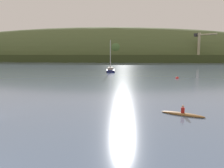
% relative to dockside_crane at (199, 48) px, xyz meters
% --- Properties ---
extents(far_shoreline_hill, '(510.38, 96.12, 60.69)m').
position_rel_dockside_crane_xyz_m(far_shoreline_hill, '(-84.18, 34.39, -10.36)').
color(far_shoreline_hill, '#35401E').
rests_on(far_shoreline_hill, ground).
extents(dockside_crane, '(14.11, 10.57, 21.38)m').
position_rel_dockside_crane_xyz_m(dockside_crane, '(0.00, 0.00, 0.00)').
color(dockside_crane, '#4C4C51').
rests_on(dockside_crane, ground).
extents(sailboat_midwater_white, '(3.47, 7.27, 10.98)m').
position_rel_dockside_crane_xyz_m(sailboat_midwater_white, '(-52.75, -103.07, -10.26)').
color(sailboat_midwater_white, navy).
rests_on(sailboat_midwater_white, ground).
extents(canoe_with_paddler, '(3.88, 2.48, 1.02)m').
position_rel_dockside_crane_xyz_m(canoe_with_paddler, '(-39.75, -154.46, -10.51)').
color(canoe_with_paddler, brown).
rests_on(canoe_with_paddler, ground).
extents(mooring_buoy_midchannel, '(0.80, 0.80, 0.88)m').
position_rel_dockside_crane_xyz_m(mooring_buoy_midchannel, '(-34.89, -121.21, -10.60)').
color(mooring_buoy_midchannel, red).
rests_on(mooring_buoy_midchannel, ground).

